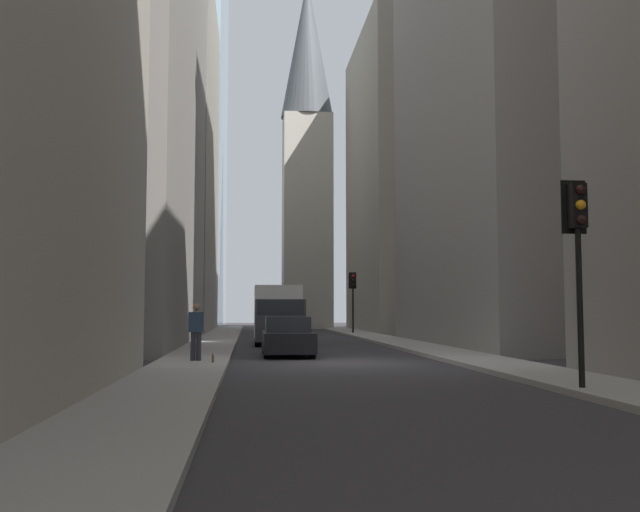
{
  "coord_description": "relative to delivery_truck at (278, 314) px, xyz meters",
  "views": [
    {
      "loc": [
        -22.05,
        2.78,
        1.67
      ],
      "look_at": [
        15.21,
        -0.98,
        4.56
      ],
      "focal_mm": 39.2,
      "sensor_mm": 36.0,
      "label": 1
    }
  ],
  "objects": [
    {
      "name": "sidewalk_left",
      "position": [
        -12.21,
        -5.9,
        -1.39
      ],
      "size": [
        90.0,
        2.2,
        0.14
      ],
      "primitive_type": "cube",
      "color": "gray",
      "rests_on": "ground_plane"
    },
    {
      "name": "building_left_far",
      "position": [
        18.24,
        -12.0,
        10.07
      ],
      "size": [
        15.66,
        10.0,
        23.05
      ],
      "color": "gray",
      "rests_on": "ground_plane"
    },
    {
      "name": "traffic_light_midblock",
      "position": [
        12.36,
        -5.55,
        1.66
      ],
      "size": [
        0.43,
        0.52,
        4.06
      ],
      "color": "black",
      "rests_on": "sidewalk_left"
    },
    {
      "name": "delivery_truck",
      "position": [
        0.0,
        0.0,
        0.0
      ],
      "size": [
        6.46,
        2.25,
        2.84
      ],
      "color": "silver",
      "rests_on": "ground_plane"
    },
    {
      "name": "sedan_black",
      "position": [
        -8.75,
        -0.0,
        -0.8
      ],
      "size": [
        4.3,
        1.78,
        1.42
      ],
      "color": "black",
      "rests_on": "ground_plane"
    },
    {
      "name": "pedestrian",
      "position": [
        -12.79,
        2.99,
        -0.38
      ],
      "size": [
        0.26,
        0.44,
        1.72
      ],
      "color": "#33333D",
      "rests_on": "sidewalk_right"
    },
    {
      "name": "ground_plane",
      "position": [
        -12.21,
        -1.4,
        -1.46
      ],
      "size": [
        135.0,
        135.0,
        0.0
      ],
      "primitive_type": "plane",
      "color": "#302D30"
    },
    {
      "name": "glass_tower_distant",
      "position": [
        38.46,
        11.2,
        27.04
      ],
      "size": [
        21.09,
        14.0,
        57.01
      ],
      "primitive_type": "cube",
      "color": "#8CA8B7",
      "rests_on": "ground_plane"
    },
    {
      "name": "building_right_far",
      "position": [
        18.18,
        9.2,
        11.36
      ],
      "size": [
        16.6,
        10.0,
        25.63
      ],
      "color": "gray",
      "rests_on": "ground_plane"
    },
    {
      "name": "building_right_midfar",
      "position": [
        -0.83,
        9.19,
        11.31
      ],
      "size": [
        19.65,
        10.5,
        25.53
      ],
      "color": "gray",
      "rests_on": "ground_plane"
    },
    {
      "name": "discarded_bottle",
      "position": [
        -13.65,
        2.43,
        -1.21
      ],
      "size": [
        0.07,
        0.07,
        0.27
      ],
      "color": "brown",
      "rests_on": "sidewalk_right"
    },
    {
      "name": "traffic_light_foreground",
      "position": [
        -20.92,
        -5.18,
        1.75
      ],
      "size": [
        0.43,
        0.52,
        4.17
      ],
      "color": "black",
      "rests_on": "sidewalk_left"
    },
    {
      "name": "sidewalk_right",
      "position": [
        -12.21,
        3.1,
        -1.39
      ],
      "size": [
        90.0,
        2.2,
        0.14
      ],
      "primitive_type": "cube",
      "color": "gray",
      "rests_on": "ground_plane"
    },
    {
      "name": "church_spire",
      "position": [
        27.53,
        -3.67,
        15.34
      ],
      "size": [
        4.73,
        4.73,
        32.1
      ],
      "color": "#B7B2A5",
      "rests_on": "ground_plane"
    }
  ]
}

